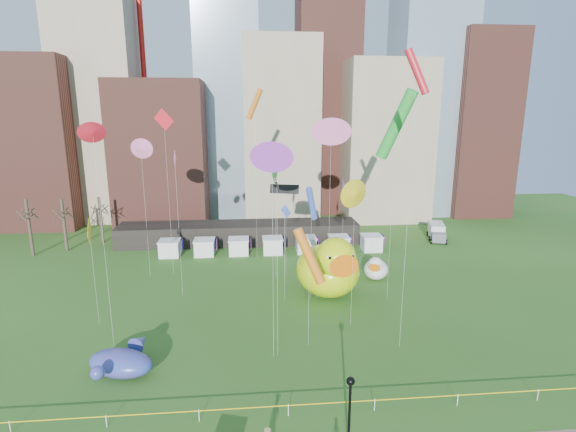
{
  "coord_description": "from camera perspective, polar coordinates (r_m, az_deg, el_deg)",
  "views": [
    {
      "loc": [
        -2.38,
        -25.56,
        19.97
      ],
      "look_at": [
        0.77,
        8.65,
        12.0
      ],
      "focal_mm": 27.0,
      "sensor_mm": 36.0,
      "label": 1
    }
  ],
  "objects": [
    {
      "name": "kite_1",
      "position": [
        47.72,
        -14.65,
        6.61
      ],
      "size": [
        0.56,
        1.77,
        16.45
      ],
      "color": "silver",
      "rests_on": "ground"
    },
    {
      "name": "seahorse_green",
      "position": [
        48.91,
        5.65,
        -5.8
      ],
      "size": [
        1.67,
        1.96,
        5.99
      ],
      "rotation": [
        0.0,
        0.0,
        0.18
      ],
      "color": "silver",
      "rests_on": "ground"
    },
    {
      "name": "seahorse_purple",
      "position": [
        48.54,
        3.89,
        -6.8
      ],
      "size": [
        1.56,
        1.73,
        4.98
      ],
      "rotation": [
        0.0,
        0.0,
        -0.4
      ],
      "color": "silver",
      "rests_on": "ground"
    },
    {
      "name": "lamppost",
      "position": [
        28.64,
        8.13,
        -23.32
      ],
      "size": [
        0.52,
        0.52,
        4.97
      ],
      "color": "black",
      "rests_on": "footpath"
    },
    {
      "name": "ground",
      "position": [
        32.53,
        0.05,
        -24.82
      ],
      "size": [
        160.0,
        160.0,
        0.0
      ],
      "primitive_type": "plane",
      "color": "#29591B",
      "rests_on": "ground"
    },
    {
      "name": "small_duck",
      "position": [
        55.29,
        11.49,
        -6.78
      ],
      "size": [
        4.08,
        4.53,
        3.17
      ],
      "rotation": [
        0.0,
        0.0,
        -0.37
      ],
      "color": "white",
      "rests_on": "ground"
    },
    {
      "name": "kite_16",
      "position": [
        35.94,
        -24.32,
        9.85
      ],
      "size": [
        1.19,
        1.26,
        19.54
      ],
      "color": "silver",
      "rests_on": "ground"
    },
    {
      "name": "whale_inflatable",
      "position": [
        38.33,
        -21.01,
        -17.42
      ],
      "size": [
        5.98,
        6.77,
        2.36
      ],
      "rotation": [
        0.0,
        0.0,
        -0.33
      ],
      "color": "#513695",
      "rests_on": "ground"
    },
    {
      "name": "kite_5",
      "position": [
        54.42,
        -0.28,
        0.43
      ],
      "size": [
        1.21,
        1.24,
        9.12
      ],
      "color": "silver",
      "rests_on": "ground"
    },
    {
      "name": "kite_13",
      "position": [
        46.52,
        3.13,
        1.64
      ],
      "size": [
        1.73,
        2.29,
        12.73
      ],
      "color": "silver",
      "rests_on": "ground"
    },
    {
      "name": "kite_8",
      "position": [
        36.29,
        16.62,
        17.68
      ],
      "size": [
        2.12,
        1.52,
        25.04
      ],
      "color": "silver",
      "rests_on": "ground"
    },
    {
      "name": "bare_trees",
      "position": [
        73.46,
        -27.34,
        -0.98
      ],
      "size": [
        8.44,
        6.44,
        8.5
      ],
      "color": "#382B21",
      "rests_on": "ground"
    },
    {
      "name": "skyline",
      "position": [
        86.76,
        -2.28,
        14.02
      ],
      "size": [
        101.0,
        23.0,
        68.0
      ],
      "color": "brown",
      "rests_on": "ground"
    },
    {
      "name": "kite_7",
      "position": [
        56.6,
        7.37,
        3.79
      ],
      "size": [
        0.81,
        2.66,
        12.29
      ],
      "color": "silver",
      "rests_on": "ground"
    },
    {
      "name": "kite_11",
      "position": [
        46.97,
        14.09,
        11.57
      ],
      "size": [
        3.93,
        3.87,
        22.7
      ],
      "color": "silver",
      "rests_on": "ground"
    },
    {
      "name": "big_duck",
      "position": [
        48.93,
        5.45,
        -6.79
      ],
      "size": [
        8.2,
        10.16,
        7.42
      ],
      "rotation": [
        0.0,
        0.0,
        0.15
      ],
      "color": "#CFE50B",
      "rests_on": "ground"
    },
    {
      "name": "kite_9",
      "position": [
        48.4,
        5.71,
        10.99
      ],
      "size": [
        2.98,
        0.4,
        19.78
      ],
      "color": "silver",
      "rests_on": "ground"
    },
    {
      "name": "box_truck",
      "position": [
        75.68,
        18.98,
        -1.93
      ],
      "size": [
        3.83,
        6.43,
        2.58
      ],
      "rotation": [
        0.0,
        0.0,
        -0.29
      ],
      "color": "silver",
      "rests_on": "ground"
    },
    {
      "name": "kite_10",
      "position": [
        45.51,
        -0.48,
        3.51
      ],
      "size": [
        3.09,
        1.27,
        12.95
      ],
      "color": "silver",
      "rests_on": "ground"
    },
    {
      "name": "pavilion",
      "position": [
        70.04,
        -6.41,
        -2.23
      ],
      "size": [
        38.0,
        6.0,
        3.2
      ],
      "primitive_type": "cube",
      "color": "black",
      "rests_on": "ground"
    },
    {
      "name": "kite_0",
      "position": [
        55.43,
        -16.01,
        11.66
      ],
      "size": [
        2.52,
        0.95,
        20.87
      ],
      "color": "silver",
      "rests_on": "ground"
    },
    {
      "name": "kite_17",
      "position": [
        55.26,
        -18.83,
        8.38
      ],
      "size": [
        2.2,
        1.53,
        17.35
      ],
      "color": "silver",
      "rests_on": "ground"
    },
    {
      "name": "kite_4",
      "position": [
        44.64,
        -24.68,
        -2.02
      ],
      "size": [
        0.49,
        2.37,
        10.62
      ],
      "color": "silver",
      "rests_on": "ground"
    },
    {
      "name": "kite_6",
      "position": [
        59.04,
        -4.42,
        14.43
      ],
      "size": [
        2.45,
        1.65,
        23.48
      ],
      "color": "silver",
      "rests_on": "ground"
    },
    {
      "name": "kite_2",
      "position": [
        33.8,
        -1.47,
        3.99
      ],
      "size": [
        0.44,
        2.36,
        15.14
      ],
      "color": "silver",
      "rests_on": "ground"
    },
    {
      "name": "caution_tape",
      "position": [
        32.11,
        0.05,
        -23.86
      ],
      "size": [
        50.0,
        0.06,
        0.9
      ],
      "color": "white",
      "rests_on": "ground"
    },
    {
      "name": "kite_15",
      "position": [
        33.29,
        -2.12,
        7.74
      ],
      "size": [
        2.29,
        1.14,
        18.09
      ],
      "color": "silver",
      "rests_on": "ground"
    },
    {
      "name": "kite_14",
      "position": [
        37.02,
        2.82,
        -5.29
      ],
      "size": [
        3.01,
        1.81,
        10.8
      ],
      "color": "silver",
      "rests_on": "ground"
    },
    {
      "name": "kite_3",
      "position": [
        51.77,
        -1.67,
        5.78
      ],
      "size": [
        1.1,
        2.92,
        15.13
      ],
      "color": "silver",
      "rests_on": "ground"
    },
    {
      "name": "kite_12",
      "position": [
        39.92,
        8.83,
        2.89
      ],
      "size": [
        2.19,
        1.93,
        14.34
      ],
      "color": "silver",
      "rests_on": "ground"
    },
    {
      "name": "vendor_tents",
      "position": [
        64.48,
        -2.02,
        -3.96
      ],
      "size": [
        33.24,
        2.8,
        2.4
      ],
      "color": "white",
      "rests_on": "ground"
    }
  ]
}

